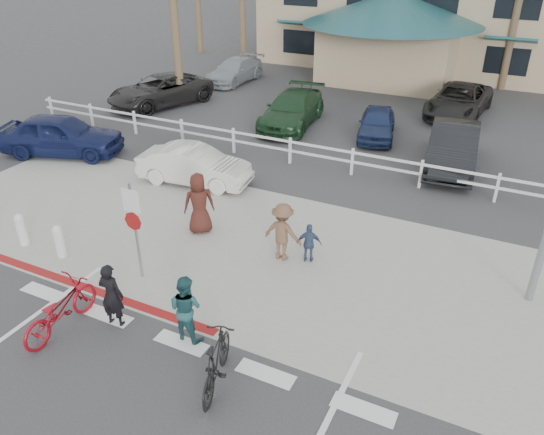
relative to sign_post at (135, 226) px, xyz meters
The scene contains 24 objects.
ground 3.50m from the sign_post, 43.73° to the right, with size 140.00×140.00×0.00m, color #333335.
sidewalk_plaza 3.56m from the sign_post, 45.00° to the left, with size 22.00×7.00×0.01m, color gray.
cross_street 6.86m from the sign_post, 69.94° to the left, with size 40.00×5.00×0.01m, color #333335.
parking_lot 16.03m from the sign_post, 81.72° to the left, with size 50.00×16.00×0.01m, color #333335.
curb_red 1.89m from the sign_post, 124.99° to the right, with size 7.00×0.25×0.02m, color maroon.
rail_fence 8.81m from the sign_post, 71.36° to the left, with size 29.40×0.16×1.00m, color silver, non-canonical shape.
sign_post is the anchor object (origin of this frame).
bollard_0 2.69m from the sign_post, behind, with size 0.26×0.26×0.95m, color silver, non-canonical shape.
bollard_1 4.03m from the sign_post, behind, with size 0.26×0.26×0.95m, color silver, non-canonical shape.
bike_red 2.53m from the sign_post, 96.46° to the right, with size 0.72×2.08×1.09m, color maroon.
rider_red 1.94m from the sign_post, 69.64° to the right, with size 0.56×0.37×1.55m, color black.
bike_black 4.30m from the sign_post, 31.77° to the right, with size 0.53×1.86×1.12m, color black.
rider_black 2.77m from the sign_post, 30.35° to the right, with size 0.75×0.58×1.54m, color #204E53.
pedestrian_a 3.70m from the sign_post, 39.56° to the left, with size 1.04×0.60×1.61m, color brown.
pedestrian_child 4.39m from the sign_post, 35.58° to the left, with size 0.65×0.27×1.10m, color #374D6E.
pedestrian_b 2.64m from the sign_post, 88.15° to the left, with size 0.88×0.57×1.80m, color #411B14.
car_white_sedan 5.69m from the sign_post, 109.74° to the left, with size 1.35×3.89×1.28m, color silver.
car_red_compact 9.53m from the sign_post, 146.44° to the left, with size 1.86×4.62×1.57m, color #121A45.
lot_car_0 14.89m from the sign_post, 124.80° to the left, with size 2.41×5.22×1.45m, color black.
lot_car_1 12.38m from the sign_post, 96.65° to the left, with size 1.99×4.89×1.42m, color #1A3B21.
lot_car_2 12.71m from the sign_post, 79.28° to the left, with size 1.43×3.55×1.21m, color navy.
lot_car_3 12.04m from the sign_post, 61.64° to the left, with size 1.64×4.71×1.55m, color black.
lot_car_4 19.24m from the sign_post, 112.82° to the left, with size 1.77×4.36×1.27m, color #8F979E.
lot_car_5 17.74m from the sign_post, 73.92° to the left, with size 2.32×5.02×1.40m, color black.
Camera 1 is at (5.50, -6.22, 7.73)m, focal length 35.00 mm.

